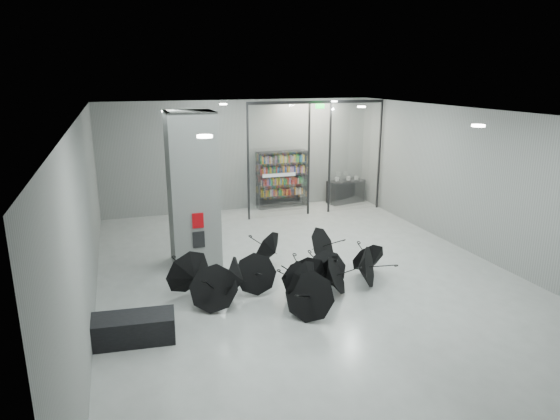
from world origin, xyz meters
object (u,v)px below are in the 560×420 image
object	(u,v)px
bookshelf	(282,179)
umbrella_cluster	(291,279)
bench	(132,329)
shop_counter	(346,191)
column	(193,190)

from	to	relation	value
bookshelf	umbrella_cluster	xyz separation A→B (m)	(-2.25, -7.30, -0.75)
bench	umbrella_cluster	size ratio (longest dim) A/B	0.28
bench	shop_counter	world-z (taller)	shop_counter
umbrella_cluster	column	bearing A→B (deg)	124.97
bench	umbrella_cluster	xyz separation A→B (m)	(3.57, 1.09, 0.06)
umbrella_cluster	bookshelf	bearing A→B (deg)	72.86
bench	shop_counter	distance (m)	11.75
column	umbrella_cluster	xyz separation A→B (m)	(1.78, -2.55, -1.69)
bench	bookshelf	bearing A→B (deg)	61.04
shop_counter	umbrella_cluster	xyz separation A→B (m)	(-4.83, -7.12, -0.13)
bench	umbrella_cluster	bearing A→B (deg)	22.82
bench	umbrella_cluster	world-z (taller)	umbrella_cluster
bench	bookshelf	distance (m)	10.24
column	umbrella_cluster	size ratio (longest dim) A/B	0.71
column	shop_counter	distance (m)	8.19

